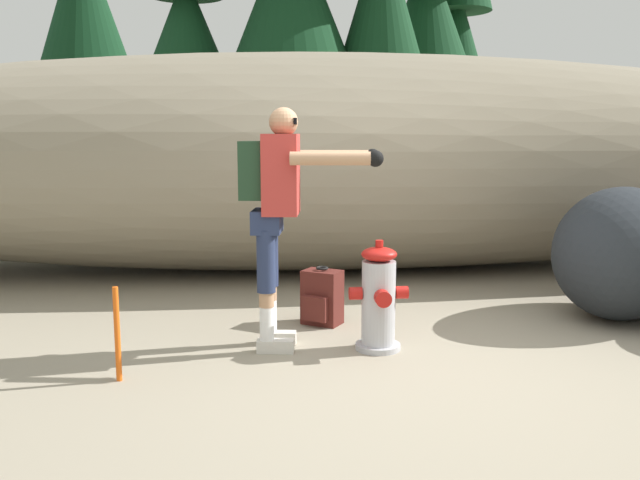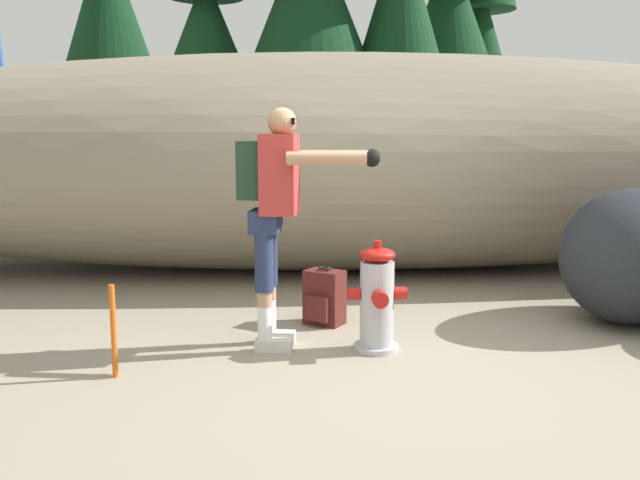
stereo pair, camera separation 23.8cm
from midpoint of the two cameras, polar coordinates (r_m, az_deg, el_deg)
The scene contains 10 objects.
ground_plane at distance 4.56m, azimuth 4.99°, elevation -10.87°, with size 56.00×56.00×0.04m, color gray.
dirt_embankment at distance 7.71m, azimuth 0.60°, elevation 6.59°, with size 14.77×3.20×2.41m, color gray.
fire_hydrant at distance 4.79m, azimuth 3.56°, elevation -5.07°, with size 0.42×0.37×0.79m.
utility_worker at distance 4.71m, azimuth -4.91°, elevation 3.59°, with size 1.01×0.61×1.71m.
spare_backpack at distance 5.45m, azimuth -1.10°, elevation -4.92°, with size 0.36×0.36×0.47m.
boulder_large at distance 6.06m, azimuth 23.14°, elevation -1.03°, with size 1.40×1.07×1.10m, color #23272C.
pine_tree_left at distance 11.30m, azimuth -11.89°, elevation 17.85°, with size 1.86×1.86×5.54m.
pine_tree_far_right at distance 13.33m, azimuth 8.47°, elevation 18.91°, with size 2.61×2.61×7.17m.
pine_tree_ridge_end at distance 14.50m, azimuth 10.92°, elevation 16.54°, with size 2.19×2.19×6.89m.
survey_stake at distance 4.42m, azimuth -18.28°, elevation -7.59°, with size 0.04×0.04×0.60m, color #E55914.
Camera 1 is at (-0.89, -4.21, 1.52)m, focal length 37.82 mm.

